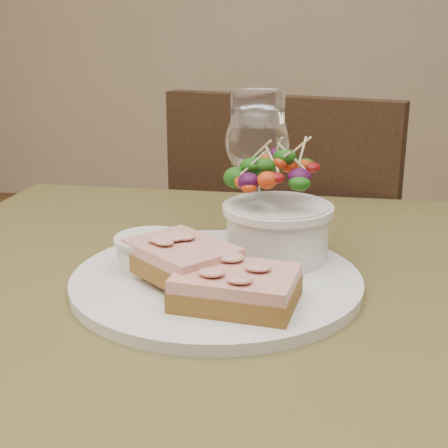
% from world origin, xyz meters
% --- Properties ---
extents(cafe_table, '(0.80, 0.80, 0.75)m').
position_xyz_m(cafe_table, '(0.00, 0.00, 0.65)').
color(cafe_table, '#4A4220').
rests_on(cafe_table, ground).
extents(chair_far, '(0.52, 0.52, 0.90)m').
position_xyz_m(chair_far, '(0.06, 0.64, 0.29)').
color(chair_far, black).
rests_on(chair_far, ground).
extents(dinner_plate, '(0.30, 0.30, 0.01)m').
position_xyz_m(dinner_plate, '(-0.01, 0.01, 0.76)').
color(dinner_plate, silver).
rests_on(dinner_plate, cafe_table).
extents(sandwich_front, '(0.12, 0.09, 0.03)m').
position_xyz_m(sandwich_front, '(0.02, -0.05, 0.78)').
color(sandwich_front, '#4C2C14').
rests_on(sandwich_front, dinner_plate).
extents(sandwich_back, '(0.13, 0.13, 0.03)m').
position_xyz_m(sandwich_back, '(-0.04, -0.01, 0.79)').
color(sandwich_back, '#4C2C14').
rests_on(sandwich_back, dinner_plate).
extents(ramekin, '(0.07, 0.07, 0.04)m').
position_xyz_m(ramekin, '(-0.08, 0.02, 0.78)').
color(ramekin, silver).
rests_on(ramekin, dinner_plate).
extents(salad_bowl, '(0.11, 0.11, 0.13)m').
position_xyz_m(salad_bowl, '(0.05, 0.08, 0.82)').
color(salad_bowl, silver).
rests_on(salad_bowl, dinner_plate).
extents(garnish, '(0.05, 0.04, 0.02)m').
position_xyz_m(garnish, '(-0.06, 0.08, 0.77)').
color(garnish, '#12370A').
rests_on(garnish, dinner_plate).
extents(wine_glass, '(0.08, 0.08, 0.18)m').
position_xyz_m(wine_glass, '(0.01, 0.15, 0.87)').
color(wine_glass, white).
rests_on(wine_glass, cafe_table).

